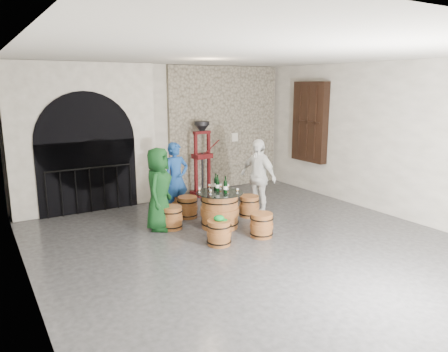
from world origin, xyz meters
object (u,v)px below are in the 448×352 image
wine_bottle_left (218,185)px  wine_bottle_right (216,183)px  barrel_stool_right (249,206)px  person_green (159,189)px  barrel_stool_near_left (219,233)px  side_barrel (171,194)px  barrel_stool_near_right (262,225)px  person_blue (176,179)px  person_white (258,177)px  corking_press (202,153)px  wine_bottle_center (225,186)px  barrel_stool_left (172,218)px  barrel_stool_far (187,207)px  barrel_table (220,210)px

wine_bottle_left → wine_bottle_right: size_ratio=1.00×
barrel_stool_right → person_green: person_green is taller
barrel_stool_near_left → side_barrel: (0.20, 2.49, 0.10)m
barrel_stool_near_right → person_blue: person_blue is taller
barrel_stool_right → side_barrel: 1.83m
barrel_stool_near_left → person_white: bearing=35.3°
barrel_stool_right → person_white: 0.66m
person_green → wine_bottle_left: bearing=-71.8°
corking_press → person_white: bearing=-89.0°
person_blue → person_white: size_ratio=0.96×
wine_bottle_right → person_green: bearing=164.0°
wine_bottle_right → side_barrel: bearing=101.9°
barrel_stool_right → barrel_stool_near_left: bearing=-141.9°
barrel_stool_near_right → wine_bottle_center: 1.02m
barrel_stool_near_left → person_blue: size_ratio=0.29×
side_barrel → barrel_stool_left: bearing=-113.4°
barrel_stool_near_left → wine_bottle_left: wine_bottle_left is taller
barrel_stool_far → barrel_stool_near_right: bearing=-69.8°
barrel_table → person_white: size_ratio=0.56×
barrel_stool_near_left → corking_press: (1.38, 3.16, 0.86)m
person_green → wine_bottle_right: (1.08, -0.31, 0.04)m
barrel_stool_left → corking_press: (1.73, 1.95, 0.86)m
barrel_stool_near_left → wine_bottle_center: bearing=51.4°
wine_bottle_right → barrel_stool_left: bearing=166.5°
barrel_stool_right → barrel_stool_near_left: (-1.37, -1.08, 0.00)m
barrel_stool_left → side_barrel: (0.55, 1.28, 0.10)m
barrel_stool_left → barrel_stool_near_left: bearing=-73.7°
wine_bottle_center → barrel_stool_right: bearing=25.3°
barrel_stool_left → barrel_stool_near_right: size_ratio=1.00×
wine_bottle_center → side_barrel: wine_bottle_center is taller
barrel_table → side_barrel: bearing=99.5°
barrel_stool_far → corking_press: 2.05m
person_blue → wine_bottle_left: (0.35, -1.14, 0.06)m
barrel_stool_far → barrel_stool_near_left: same height
barrel_table → person_green: (-1.04, 0.51, 0.44)m
barrel_stool_right → wine_bottle_center: wine_bottle_center is taller
barrel_table → person_green: bearing=154.0°
wine_bottle_right → person_blue: bearing=110.5°
barrel_stool_far → barrel_stool_right: 1.30m
barrel_stool_near_left → wine_bottle_right: (0.52, 1.00, 0.62)m
barrel_stool_near_right → side_barrel: bearing=104.7°
person_blue → wine_bottle_right: 1.09m
barrel_stool_right → person_white: bearing=17.7°
barrel_stool_far → person_green: 1.05m
barrel_stool_left → person_green: 0.62m
barrel_stool_right → wine_bottle_right: 1.06m
barrel_stool_near_right → barrel_stool_near_left: bearing=176.5°
barrel_stool_near_right → wine_bottle_left: bearing=112.4°
barrel_stool_left → wine_bottle_right: bearing=-13.5°
barrel_stool_near_right → wine_bottle_left: (-0.38, 0.93, 0.62)m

